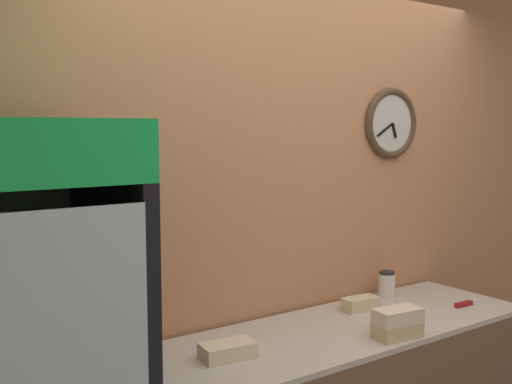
{
  "coord_description": "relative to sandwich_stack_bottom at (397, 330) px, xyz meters",
  "views": [
    {
      "loc": [
        -1.83,
        -1.05,
        1.81
      ],
      "look_at": [
        -0.43,
        0.94,
        1.55
      ],
      "focal_mm": 42.0,
      "sensor_mm": 36.0,
      "label": 1
    }
  ],
  "objects": [
    {
      "name": "sandwich_stack_middle",
      "position": [
        0.0,
        0.0,
        0.06
      ],
      "size": [
        0.22,
        0.13,
        0.06
      ],
      "color": "beige",
      "rests_on": "sandwich_stack_bottom"
    },
    {
      "name": "sandwich_stack_bottom",
      "position": [
        0.0,
        0.0,
        0.0
      ],
      "size": [
        0.22,
        0.13,
        0.06
      ],
      "color": "tan",
      "rests_on": "prep_counter"
    },
    {
      "name": "sandwich_flat_left",
      "position": [
        0.15,
        0.37,
        -0.0
      ],
      "size": [
        0.19,
        0.11,
        0.06
      ],
      "color": "beige",
      "rests_on": "prep_counter"
    },
    {
      "name": "wall_back",
      "position": [
        -0.09,
        0.6,
        0.4
      ],
      "size": [
        5.2,
        0.1,
        2.7
      ],
      "color": "tan",
      "rests_on": "ground_plane"
    },
    {
      "name": "condiment_jar",
      "position": [
        0.43,
        0.46,
        0.04
      ],
      "size": [
        0.09,
        0.09,
        0.14
      ],
      "color": "silver",
      "rests_on": "prep_counter"
    },
    {
      "name": "sandwich_flat_right",
      "position": [
        -0.71,
        0.23,
        -0.0
      ],
      "size": [
        0.23,
        0.14,
        0.06
      ],
      "color": "beige",
      "rests_on": "prep_counter"
    },
    {
      "name": "chefs_knife",
      "position": [
        0.67,
        0.11,
        -0.02
      ],
      "size": [
        0.29,
        0.05,
        0.02
      ],
      "color": "silver",
      "rests_on": "prep_counter"
    }
  ]
}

